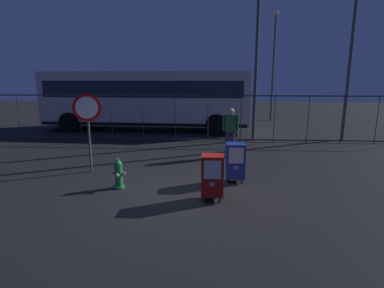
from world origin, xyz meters
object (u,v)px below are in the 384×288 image
street_light_near_left (257,37)px  street_light_near_right (274,58)px  newspaper_box_primary (212,175)px  bus_near (147,97)px  stop_sign (88,117)px  newspaper_box_secondary (235,161)px  street_light_far_left (353,32)px  fire_hydrant (119,174)px  pedestrian (230,129)px

street_light_near_left → street_light_near_right: 7.17m
newspaper_box_primary → bus_near: bearing=109.7°
street_light_near_right → stop_sign: bearing=-121.9°
newspaper_box_secondary → bus_near: bearing=116.0°
bus_near → street_light_near_left: size_ratio=1.41×
bus_near → street_light_far_left: size_ratio=1.34×
fire_hydrant → stop_sign: 2.14m
pedestrian → street_light_near_right: size_ratio=0.25×
pedestrian → fire_hydrant: bearing=-131.7°
newspaper_box_secondary → street_light_near_left: bearing=77.6°
stop_sign → street_light_near_right: 14.13m
fire_hydrant → bus_near: size_ratio=0.07×
newspaper_box_primary → newspaper_box_secondary: 1.39m
street_light_near_right → newspaper_box_secondary: bearing=-104.9°
fire_hydrant → newspaper_box_primary: bearing=-15.3°
newspaper_box_secondary → stop_sign: 4.24m
fire_hydrant → bus_near: 8.99m
fire_hydrant → street_light_near_right: 14.90m
pedestrian → stop_sign: bearing=-153.8°
fire_hydrant → street_light_far_left: size_ratio=0.09×
street_light_far_left → stop_sign: bearing=-150.3°
newspaper_box_primary → street_light_far_left: 9.99m
newspaper_box_secondary → street_light_near_right: bearing=75.1°
newspaper_box_secondary → street_light_near_right: street_light_near_right is taller
pedestrian → bus_near: (-4.02, 5.54, 0.76)m
pedestrian → street_light_far_left: size_ratio=0.21×
bus_near → newspaper_box_secondary: bearing=-61.3°
fire_hydrant → street_light_near_left: bearing=56.6°
stop_sign → bus_near: size_ratio=0.21×
street_light_near_left → newspaper_box_primary: bearing=-105.0°
fire_hydrant → street_light_near_left: street_light_near_left is taller
bus_near → street_light_near_right: bearing=33.1°
newspaper_box_primary → bus_near: bus_near is taller
newspaper_box_secondary → street_light_far_left: 8.77m
newspaper_box_secondary → street_light_near_right: (3.30, 12.45, 3.35)m
stop_sign → street_light_near_right: bearing=58.1°
newspaper_box_secondary → stop_sign: (-4.07, 0.63, 1.03)m
newspaper_box_primary → street_light_far_left: bearing=51.2°
pedestrian → street_light_near_right: street_light_near_right is taller
street_light_near_left → street_light_near_right: street_light_near_left is taller
stop_sign → newspaper_box_primary: bearing=-28.5°
street_light_far_left → street_light_near_left: bearing=-175.7°
newspaper_box_secondary → bus_near: (-3.99, 8.18, 1.14)m
bus_near → street_light_near_left: (5.22, -2.59, 2.62)m
fire_hydrant → street_light_near_right: size_ratio=0.11×
stop_sign → street_light_near_right: street_light_near_right is taller
bus_near → street_light_near_right: size_ratio=1.58×
newspaper_box_secondary → pedestrian: bearing=89.3°
newspaper_box_primary → pedestrian: pedestrian is taller
street_light_far_left → newspaper_box_primary: bearing=-128.8°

